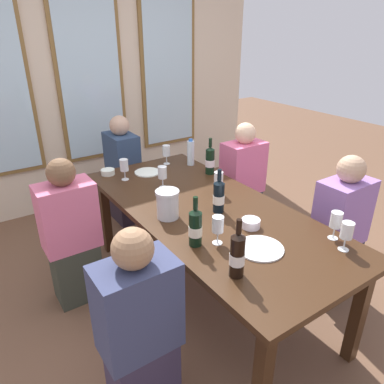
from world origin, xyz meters
TOP-DOWN VIEW (x-y plane):
  - ground_plane at (0.00, 0.00)m, footprint 12.00×12.00m
  - back_wall_with_windows at (0.00, 2.13)m, footprint 4.16×0.10m
  - dining_table at (0.00, 0.00)m, footprint 0.96×2.15m
  - white_plate_0 at (-0.05, -0.57)m, footprint 0.27×0.27m
  - white_plate_1 at (-0.03, 0.82)m, footprint 0.22×0.22m
  - metal_pitcher at (-0.29, 0.04)m, footprint 0.16×0.16m
  - wine_bottle_0 at (-0.33, -0.33)m, footprint 0.08×0.08m
  - wine_bottle_1 at (0.40, 0.51)m, footprint 0.08×0.08m
  - wine_bottle_2 at (-0.32, -0.67)m, footprint 0.08×0.08m
  - wine_bottle_3 at (0.03, -0.08)m, footprint 0.08×0.08m
  - tasting_bowl_0 at (-0.33, 0.97)m, footprint 0.11×0.11m
  - tasting_bowl_1 at (0.07, -0.36)m, footprint 0.12×0.12m
  - water_bottle at (0.38, 0.77)m, footprint 0.06×0.06m
  - wine_glass_0 at (0.21, 0.91)m, footprint 0.07×0.07m
  - wine_glass_1 at (0.21, 0.14)m, footprint 0.07×0.07m
  - wine_glass_2 at (-0.26, 0.79)m, footprint 0.07×0.07m
  - wine_glass_3 at (0.33, -0.84)m, footprint 0.07×0.07m
  - wine_glass_4 at (-0.08, 0.48)m, footprint 0.07×0.07m
  - wine_glass_5 at (-0.21, -0.39)m, footprint 0.07×0.07m
  - wine_glass_6 at (0.39, -0.73)m, footprint 0.07×0.07m
  - seated_person_0 at (-0.81, -0.55)m, footprint 0.38×0.24m
  - seated_person_1 at (0.81, -0.51)m, footprint 0.38×0.24m
  - seated_person_2 at (-0.81, 0.52)m, footprint 0.38×0.24m
  - seated_person_3 at (0.81, 0.55)m, footprint 0.38×0.24m
  - seated_person_4 at (0.00, 1.43)m, footprint 0.24×0.38m

SIDE VIEW (x-z plane):
  - ground_plane at x=0.00m, z-range 0.00..0.00m
  - seated_person_0 at x=-0.81m, z-range -0.03..1.08m
  - seated_person_1 at x=0.81m, z-range -0.03..1.08m
  - seated_person_2 at x=-0.81m, z-range -0.03..1.08m
  - seated_person_3 at x=0.81m, z-range -0.03..1.08m
  - seated_person_4 at x=0.00m, z-range -0.03..1.08m
  - dining_table at x=0.00m, z-range 0.30..1.04m
  - white_plate_0 at x=-0.05m, z-range 0.74..0.75m
  - white_plate_1 at x=-0.03m, z-range 0.74..0.75m
  - tasting_bowl_0 at x=-0.33m, z-range 0.74..0.79m
  - tasting_bowl_1 at x=0.07m, z-range 0.74..0.79m
  - metal_pitcher at x=-0.29m, z-range 0.74..0.93m
  - water_bottle at x=0.38m, z-range 0.73..0.97m
  - wine_bottle_0 at x=-0.33m, z-range 0.70..1.01m
  - wine_bottle_3 at x=0.03m, z-range 0.70..1.01m
  - wine_glass_6 at x=0.39m, z-range 0.77..0.94m
  - wine_glass_4 at x=-0.08m, z-range 0.77..0.94m
  - wine_bottle_1 at x=0.40m, z-range 0.70..1.01m
  - wine_glass_0 at x=0.21m, z-range 0.77..0.95m
  - wine_glass_1 at x=0.21m, z-range 0.77..0.95m
  - wine_glass_2 at x=-0.26m, z-range 0.77..0.95m
  - wine_glass_3 at x=0.33m, z-range 0.77..0.95m
  - wine_glass_5 at x=-0.21m, z-range 0.77..0.95m
  - wine_bottle_2 at x=-0.32m, z-range 0.70..1.02m
  - back_wall_with_windows at x=0.00m, z-range 0.00..2.90m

